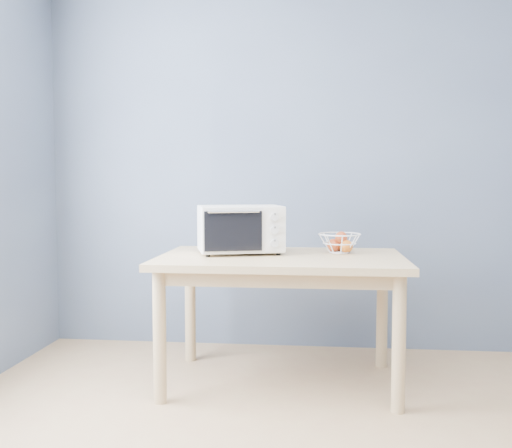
# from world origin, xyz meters

# --- Properties ---
(room) EXTENTS (4.01, 4.51, 2.61)m
(room) POSITION_xyz_m (0.00, 0.00, 1.30)
(room) COLOR tan
(room) RESTS_ON ground
(dining_table) EXTENTS (1.40, 0.90, 0.75)m
(dining_table) POSITION_xyz_m (-0.28, 1.47, 0.65)
(dining_table) COLOR tan
(dining_table) RESTS_ON ground
(toaster_oven) EXTENTS (0.56, 0.47, 0.29)m
(toaster_oven) POSITION_xyz_m (-0.55, 1.54, 0.90)
(toaster_oven) COLOR white
(toaster_oven) RESTS_ON dining_table
(fruit_basket) EXTENTS (0.28, 0.28, 0.13)m
(fruit_basket) POSITION_xyz_m (0.06, 1.63, 0.81)
(fruit_basket) COLOR white
(fruit_basket) RESTS_ON dining_table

